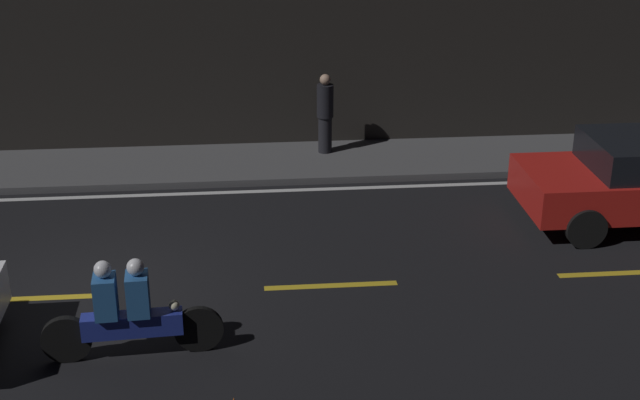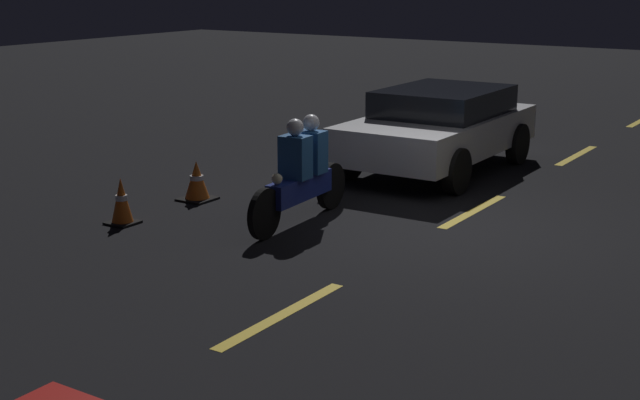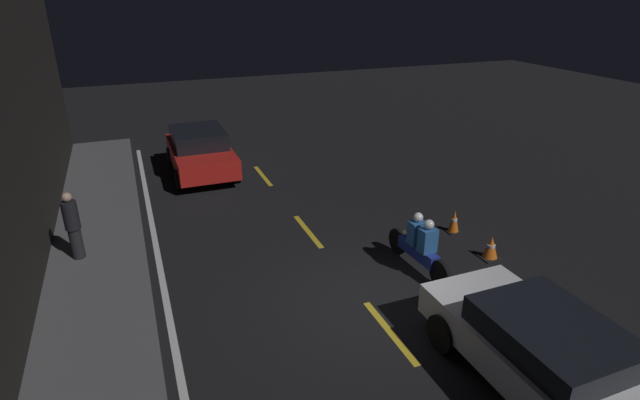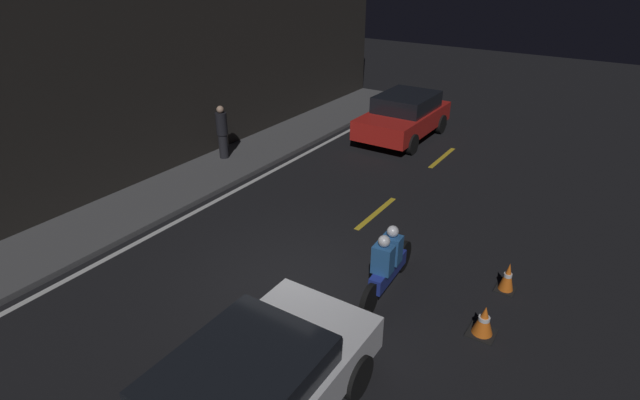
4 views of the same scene
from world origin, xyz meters
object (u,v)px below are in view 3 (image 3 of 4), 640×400
(taxi_red, at_px, (200,151))
(traffic_cone_near, at_px, (491,248))
(motorcycle, at_px, (420,245))
(traffic_cone_mid, at_px, (454,222))
(pedestrian, at_px, (73,225))
(sedan_white, at_px, (541,348))

(taxi_red, height_order, traffic_cone_near, taxi_red)
(motorcycle, xyz_separation_m, traffic_cone_mid, (1.36, -1.91, -0.35))
(motorcycle, height_order, pedestrian, pedestrian)
(sedan_white, distance_m, motorcycle, 3.77)
(traffic_cone_mid, bearing_deg, sedan_white, 158.27)
(motorcycle, bearing_deg, traffic_cone_near, -97.16)
(motorcycle, bearing_deg, pedestrian, 62.39)
(traffic_cone_mid, bearing_deg, pedestrian, 78.42)
(motorcycle, distance_m, pedestrian, 7.93)
(traffic_cone_near, relative_size, traffic_cone_mid, 0.93)
(traffic_cone_near, bearing_deg, pedestrian, 69.87)
(sedan_white, bearing_deg, motorcycle, -2.66)
(sedan_white, height_order, traffic_cone_mid, sedan_white)
(sedan_white, distance_m, traffic_cone_mid, 5.53)
(sedan_white, height_order, motorcycle, motorcycle)
(sedan_white, relative_size, traffic_cone_mid, 6.60)
(taxi_red, distance_m, motorcycle, 9.07)
(taxi_red, bearing_deg, sedan_white, 15.71)
(traffic_cone_mid, xyz_separation_m, pedestrian, (1.87, 9.14, 0.67))
(traffic_cone_near, bearing_deg, taxi_red, 32.84)
(taxi_red, bearing_deg, pedestrian, -35.78)
(taxi_red, height_order, pedestrian, pedestrian)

